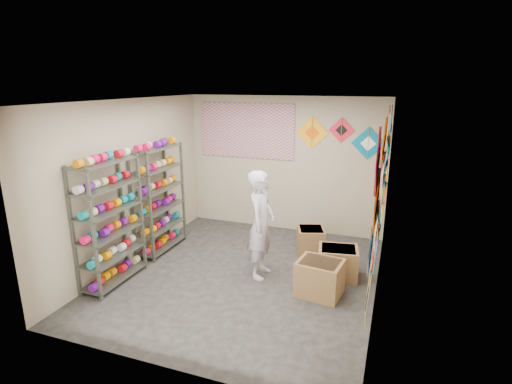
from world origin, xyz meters
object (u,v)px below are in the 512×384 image
at_px(shelf_rack_front, 110,223).
at_px(carton_c, 311,240).
at_px(shopkeeper, 261,225).
at_px(carton_b, 338,263).
at_px(shelf_rack_back, 159,199).
at_px(carton_a, 320,278).

distance_m(shelf_rack_front, carton_c, 3.41).
bearing_deg(shopkeeper, carton_b, -75.46).
relative_size(shelf_rack_front, shelf_rack_back, 1.00).
bearing_deg(shopkeeper, carton_a, -107.55).
bearing_deg(carton_a, carton_b, 82.40).
xyz_separation_m(shelf_rack_front, carton_c, (2.58, 2.10, -0.73)).
height_order(carton_b, carton_c, carton_b).
xyz_separation_m(shelf_rack_back, shopkeeper, (2.03, -0.34, -0.11)).
bearing_deg(carton_c, shelf_rack_back, 178.79).
relative_size(shelf_rack_front, shopkeeper, 1.13).
height_order(carton_a, carton_b, carton_a).
height_order(shelf_rack_back, shopkeeper, shelf_rack_back).
xyz_separation_m(shelf_rack_front, shelf_rack_back, (0.00, 1.30, 0.00)).
bearing_deg(carton_b, shopkeeper, -173.78).
relative_size(shelf_rack_front, carton_b, 3.18).
bearing_deg(shopkeeper, shelf_rack_back, 79.29).
distance_m(shelf_rack_front, carton_b, 3.50).
bearing_deg(carton_b, carton_c, 116.70).
bearing_deg(carton_b, carton_a, -114.60).
bearing_deg(carton_a, carton_c, 114.39).
relative_size(carton_a, carton_b, 1.03).
xyz_separation_m(shelf_rack_back, carton_c, (2.58, 0.80, -0.73)).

